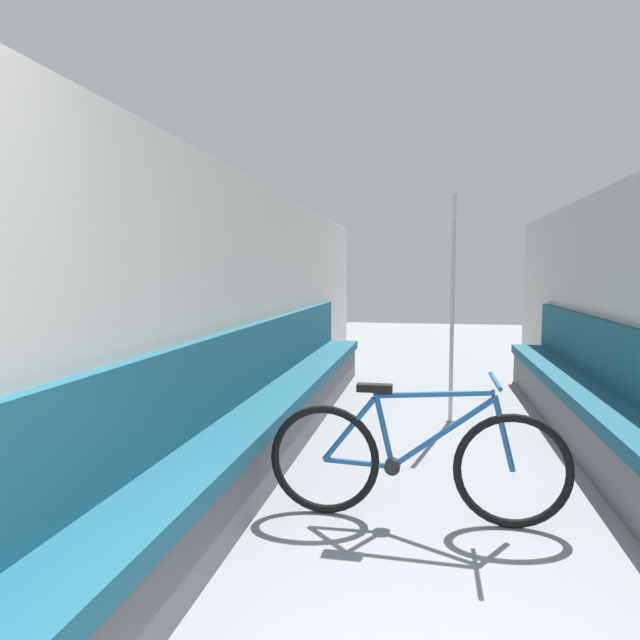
% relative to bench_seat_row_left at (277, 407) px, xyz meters
% --- Properties ---
extents(wall_left, '(0.10, 10.51, 2.13)m').
position_rel_bench_seat_row_left_xyz_m(wall_left, '(-0.23, -0.06, 0.74)').
color(wall_left, beige).
rests_on(wall_left, ground).
extents(bench_seat_row_left, '(0.43, 6.49, 1.00)m').
position_rel_bench_seat_row_left_xyz_m(bench_seat_row_left, '(0.00, 0.00, 0.00)').
color(bench_seat_row_left, '#5B5B60').
rests_on(bench_seat_row_left, ground).
extents(bench_seat_row_right, '(0.43, 6.49, 1.00)m').
position_rel_bench_seat_row_left_xyz_m(bench_seat_row_right, '(2.48, 0.00, 0.00)').
color(bench_seat_row_right, '#5B5B60').
rests_on(bench_seat_row_right, ground).
extents(bicycle, '(1.68, 0.46, 0.83)m').
position_rel_bench_seat_row_left_xyz_m(bicycle, '(1.11, -1.16, 0.02)').
color(bicycle, black).
rests_on(bicycle, ground).
extents(grab_pole_near, '(0.08, 0.08, 2.11)m').
position_rel_bench_seat_row_left_xyz_m(grab_pole_near, '(1.39, 1.06, 0.70)').
color(grab_pole_near, gray).
rests_on(grab_pole_near, ground).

